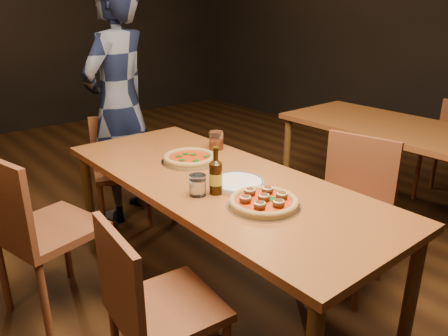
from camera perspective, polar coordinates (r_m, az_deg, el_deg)
ground at (r=2.65m, az=-0.72°, el=-16.50°), size 9.00×9.00×0.00m
table_main at (r=2.31m, az=-0.79°, el=-2.95°), size 0.80×2.00×0.75m
table_right at (r=3.48m, az=23.83°, el=3.43°), size 0.80×2.00×0.75m
chair_main_nw at (r=1.89m, az=-7.39°, el=-17.50°), size 0.45×0.45×0.88m
chair_main_sw at (r=2.50m, az=-21.78°, el=-7.30°), size 0.56×0.56×0.99m
chair_main_e at (r=2.63m, az=15.39°, el=-5.83°), size 0.52×0.52×0.93m
chair_end at (r=3.39m, az=-13.27°, el=-0.35°), size 0.51×0.51×0.85m
pizza_meatball at (r=1.97m, az=5.20°, el=-4.35°), size 0.33×0.33×0.06m
pizza_margherita at (r=2.52m, az=-4.52°, el=1.29°), size 0.33×0.33×0.04m
plate_stack at (r=2.18m, az=1.73°, el=-2.03°), size 0.27×0.27×0.03m
beer_bottle at (r=2.07m, az=-1.08°, el=-1.24°), size 0.06×0.06×0.23m
water_glass at (r=2.07m, az=-3.46°, el=-2.26°), size 0.08×0.08×0.10m
amber_glass at (r=2.73m, az=-1.03°, el=3.64°), size 0.09×0.09×0.11m
diner at (r=3.39m, az=-13.58°, el=8.04°), size 0.77×0.66×1.79m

